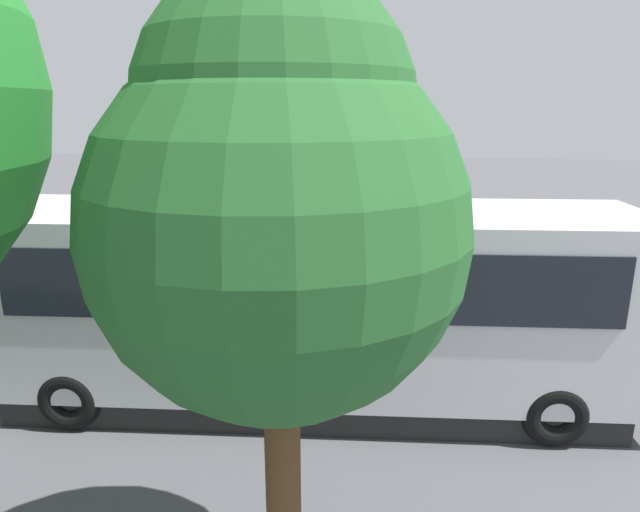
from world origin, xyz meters
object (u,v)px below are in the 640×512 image
(spectator_right, at_px, (279,282))
(parked_motorcycle_dark, at_px, (177,315))
(spectator_left, at_px, (359,292))
(spectator_centre, at_px, (322,285))
(spectator_far_right, at_px, (236,279))
(spectator_far_left, at_px, (410,285))
(stunt_motorcycle, at_px, (284,247))
(parked_motorcycle_silver, at_px, (433,327))
(tree_centre, at_px, (277,203))
(tour_bus, at_px, (311,307))

(spectator_right, height_order, parked_motorcycle_dark, spectator_right)
(spectator_left, bearing_deg, spectator_right, -7.86)
(spectator_centre, height_order, spectator_far_right, spectator_far_right)
(spectator_far_left, distance_m, spectator_centre, 1.91)
(stunt_motorcycle, bearing_deg, parked_motorcycle_silver, 126.54)
(spectator_left, distance_m, tree_centre, 7.63)
(parked_motorcycle_silver, distance_m, tree_centre, 7.59)
(spectator_centre, bearing_deg, spectator_right, -0.50)
(parked_motorcycle_dark, xyz_separation_m, stunt_motorcycle, (-1.27, -5.53, 0.13))
(spectator_centre, relative_size, parked_motorcycle_dark, 0.85)
(tour_bus, bearing_deg, spectator_right, -69.37)
(parked_motorcycle_silver, bearing_deg, spectator_far_left, -63.16)
(spectator_left, bearing_deg, tree_centre, 87.60)
(spectator_left, height_order, tree_centre, tree_centre)
(spectator_left, bearing_deg, spectator_centre, -16.02)
(spectator_far_left, bearing_deg, parked_motorcycle_dark, 10.05)
(tour_bus, xyz_separation_m, spectator_far_right, (2.12, -3.08, -0.57))
(parked_motorcycle_dark, bearing_deg, tree_centre, 118.91)
(tree_centre, bearing_deg, stunt_motorcycle, -79.23)
(spectator_far_left, relative_size, spectator_left, 1.06)
(spectator_far_left, height_order, spectator_right, spectator_right)
(parked_motorcycle_dark, bearing_deg, stunt_motorcycle, -102.95)
(parked_motorcycle_silver, relative_size, tree_centre, 0.35)
(spectator_far_left, relative_size, parked_motorcycle_silver, 0.87)
(spectator_centre, relative_size, parked_motorcycle_silver, 0.84)
(spectator_far_right, xyz_separation_m, parked_motorcycle_silver, (-4.29, 0.85, -0.59))
(spectator_right, relative_size, spectator_far_right, 0.99)
(spectator_far_right, xyz_separation_m, stunt_motorcycle, (-0.18, -4.69, -0.46))
(parked_motorcycle_dark, bearing_deg, spectator_left, -172.13)
(tour_bus, distance_m, spectator_right, 3.27)
(tour_bus, relative_size, tree_centre, 1.79)
(spectator_right, xyz_separation_m, spectator_far_right, (0.99, -0.07, 0.01))
(tour_bus, xyz_separation_m, parked_motorcycle_dark, (3.21, -2.24, -1.16))
(spectator_far_right, bearing_deg, spectator_far_left, -179.50)
(spectator_far_right, bearing_deg, parked_motorcycle_dark, 37.58)
(spectator_centre, relative_size, spectator_right, 0.97)
(tree_centre, bearing_deg, tour_bus, -85.42)
(parked_motorcycle_silver, height_order, stunt_motorcycle, stunt_motorcycle)
(spectator_far_left, bearing_deg, spectator_centre, 3.24)
(spectator_right, distance_m, spectator_far_right, 0.99)
(spectator_far_left, height_order, spectator_left, spectator_far_left)
(tour_bus, height_order, spectator_far_left, tour_bus)
(spectator_centre, bearing_deg, parked_motorcycle_dark, 14.22)
(spectator_right, bearing_deg, stunt_motorcycle, -80.37)
(spectator_left, height_order, spectator_far_right, spectator_far_right)
(spectator_left, relative_size, spectator_right, 0.94)
(tour_bus, xyz_separation_m, spectator_right, (1.13, -3.01, -0.58))
(tour_bus, relative_size, parked_motorcycle_dark, 5.14)
(spectator_left, height_order, spectator_right, spectator_right)
(spectator_right, relative_size, parked_motorcycle_silver, 0.87)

